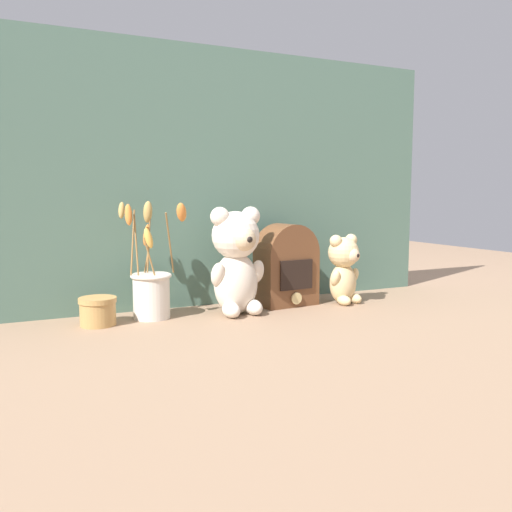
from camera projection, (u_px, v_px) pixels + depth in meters
The scene contains 7 objects.
ground_plane at pixel (259, 312), 1.54m from camera, with size 4.00×4.00×0.00m, color #8E7056.
backdrop_wall at pixel (235, 178), 1.64m from camera, with size 1.35×0.02×0.76m.
teddy_bear_large at pixel (236, 259), 1.50m from camera, with size 0.16×0.15×0.30m.
teddy_bear_medium at pixel (344, 268), 1.65m from camera, with size 0.12×0.11×0.21m.
flower_vase at pixel (151, 287), 1.45m from camera, with size 0.18×0.12×0.32m.
vintage_radio at pixel (286, 265), 1.63m from camera, with size 0.18×0.12×0.25m.
decorative_tin_tall at pixel (98, 311), 1.38m from camera, with size 0.10×0.10×0.07m.
Camera 1 is at (-0.65, -1.36, 0.33)m, focal length 38.00 mm.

